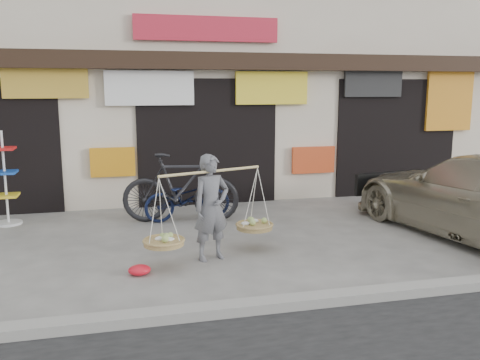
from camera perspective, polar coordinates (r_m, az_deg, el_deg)
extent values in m
plane|color=gray|center=(7.88, 0.95, -8.23)|extent=(70.00, 70.00, 0.00)
cube|color=gray|center=(6.07, 5.83, -13.50)|extent=(70.00, 0.25, 0.12)
cube|color=beige|center=(13.89, -5.97, 14.38)|extent=(14.00, 6.00, 7.00)
cube|color=black|center=(10.76, -3.60, 13.20)|extent=(14.00, 0.35, 0.35)
cube|color=black|center=(11.20, -3.86, 4.38)|extent=(3.00, 0.60, 2.70)
cube|color=black|center=(12.75, 16.55, 4.70)|extent=(3.00, 0.60, 2.70)
cube|color=gold|center=(10.73, -21.00, 10.15)|extent=(1.60, 0.08, 0.60)
cube|color=white|center=(10.67, -10.09, 10.13)|extent=(1.80, 0.08, 0.70)
cube|color=yellow|center=(11.14, 3.59, 10.27)|extent=(1.60, 0.08, 0.70)
cube|color=#262626|center=(12.07, 14.73, 10.44)|extent=(1.40, 0.08, 0.60)
cube|color=orange|center=(13.14, 22.44, 8.22)|extent=(1.20, 0.08, 1.40)
cube|color=orange|center=(10.76, -14.10, 1.96)|extent=(0.90, 0.08, 0.60)
cube|color=#D74A20|center=(11.59, 8.23, 2.25)|extent=(1.00, 0.08, 0.60)
cube|color=red|center=(10.88, -3.71, 16.60)|extent=(3.00, 0.08, 0.50)
imported|color=slate|center=(7.43, -3.23, -3.10)|extent=(0.66, 0.54, 1.57)
cylinder|color=tan|center=(7.33, -3.28, 0.97)|extent=(1.57, 0.58, 0.04)
cylinder|color=#A4874E|center=(7.21, -8.54, -6.96)|extent=(0.56, 0.56, 0.07)
ellipsoid|color=#A5BF66|center=(7.19, -8.56, -6.51)|extent=(0.39, 0.39, 0.10)
cylinder|color=#A4874E|center=(7.93, 1.64, -5.25)|extent=(0.56, 0.56, 0.07)
ellipsoid|color=#A5BF66|center=(7.91, 1.64, -4.83)|extent=(0.39, 0.39, 0.10)
imported|color=black|center=(9.59, -6.68, -0.87)|extent=(2.27, 1.04, 1.32)
imported|color=black|center=(9.76, -5.90, -1.95)|extent=(1.74, 0.81, 0.88)
cube|color=black|center=(11.11, 16.43, -0.24)|extent=(1.69, 0.38, 0.45)
cube|color=silver|center=(11.18, 16.20, -0.69)|extent=(0.45, 0.09, 0.12)
cylinder|color=silver|center=(10.43, -24.53, -4.42)|extent=(0.48, 0.48, 0.04)
cylinder|color=silver|center=(10.26, -24.89, 0.19)|extent=(0.04, 0.04, 1.75)
cube|color=yellow|center=(10.31, -24.75, -1.60)|extent=(0.42, 0.42, 0.04)
cube|color=#194CB2|center=(10.24, -24.93, 0.79)|extent=(0.42, 0.42, 0.04)
cube|color=red|center=(10.18, -25.12, 3.21)|extent=(0.42, 0.42, 0.04)
ellipsoid|color=red|center=(7.13, -11.22, -9.88)|extent=(0.31, 0.25, 0.14)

